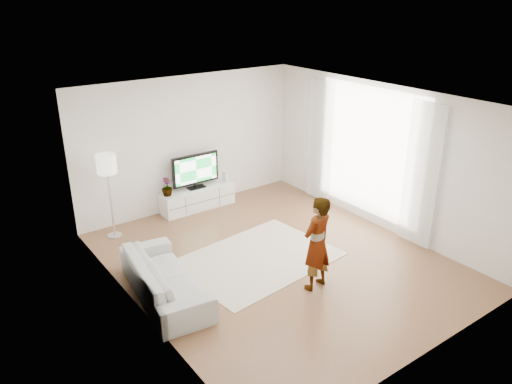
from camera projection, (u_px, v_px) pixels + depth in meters
floor at (277, 261)px, 8.67m from camera, size 6.00×6.00×0.00m
ceiling at (280, 101)px, 7.61m from camera, size 6.00×6.00×0.00m
wall_left at (134, 225)px, 6.78m from camera, size 0.02×6.00×2.80m
wall_right at (381, 157)px, 9.50m from camera, size 0.02×6.00×2.80m
wall_back at (189, 143)px, 10.38m from camera, size 5.00×0.02×2.80m
wall_front at (436, 261)px, 5.89m from camera, size 5.00×0.02×2.80m
window at (369, 151)px, 9.69m from camera, size 0.01×2.60×2.50m
curtain_near at (421, 176)px, 8.71m from camera, size 0.04×0.70×2.60m
curtain_far at (320, 141)px, 10.66m from camera, size 0.04×0.70×2.60m
media_console at (198, 198)px, 10.66m from camera, size 1.63×0.46×0.46m
television at (196, 170)px, 10.44m from camera, size 1.07×0.21×0.74m
game_console at (225, 177)px, 10.92m from camera, size 0.05×0.15×0.20m
potted_plant at (167, 187)px, 10.12m from camera, size 0.29×0.29×0.39m
rug at (258, 259)px, 8.72m from camera, size 2.83×2.17×0.01m
player at (317, 243)px, 7.61m from camera, size 0.61×0.45×1.53m
sofa at (165, 278)px, 7.58m from camera, size 1.11×2.23×0.62m
floor_lamp at (107, 168)px, 9.01m from camera, size 0.36×0.36×1.63m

